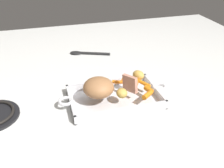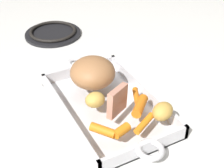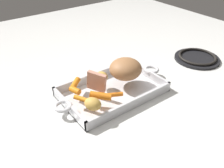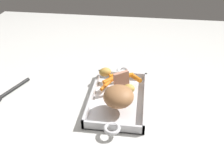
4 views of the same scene
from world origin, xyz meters
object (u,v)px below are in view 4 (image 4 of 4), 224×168
Objects in this scene: baby_carrot_southeast at (129,75)px; potato_golden_large at (129,89)px; baby_carrot_center_left at (116,75)px; baby_carrot_long at (106,85)px; roasting_dish at (118,99)px; baby_carrot_center_right at (110,80)px; roast_slice_thin at (121,79)px; serving_spoon at (5,95)px; pork_roast at (119,96)px; potato_golden_small at (105,72)px; baby_carrot_northeast at (136,78)px.

baby_carrot_southeast is 0.82× the size of potato_golden_large.
baby_carrot_long is at bearing 158.82° from baby_carrot_center_left.
roasting_dish is 0.07m from potato_golden_large.
baby_carrot_center_right reaches higher than baby_carrot_center_left.
roast_slice_thin reaches higher than serving_spoon.
roast_slice_thin is 0.06m from potato_golden_large.
pork_roast reaches higher than serving_spoon.
serving_spoon is (-0.11, 0.46, -0.04)m from baby_carrot_center_right.
potato_golden_small reaches higher than baby_carrot_center_right.
roast_slice_thin is 0.07m from baby_carrot_long.
pork_roast is 0.22m from potato_golden_small.
roast_slice_thin reaches higher than baby_carrot_long.
pork_roast is 1.72× the size of baby_carrot_long.
baby_carrot_southeast is 0.71× the size of potato_golden_small.
potato_golden_large is 0.22× the size of serving_spoon.
roasting_dish is 0.50m from serving_spoon.
potato_golden_small is at bearing 45.93° from potato_golden_large.
baby_carrot_southeast is at bearing -7.31° from pork_roast.
baby_carrot_center_right is 1.44× the size of potato_golden_large.
baby_carrot_southeast is (0.07, -0.03, -0.02)m from roast_slice_thin.
roast_slice_thin is 1.67× the size of baby_carrot_southeast.
baby_carrot_center_left is (0.02, 0.10, -0.00)m from baby_carrot_northeast.
baby_carrot_southeast reaches higher than serving_spoon.
pork_roast reaches higher than baby_carrot_northeast.
pork_roast is 0.21m from baby_carrot_center_left.
baby_carrot_long is 0.13m from baby_carrot_southeast.
baby_carrot_center_left is at bearing 29.53° from potato_golden_large.
roasting_dish is 9.29× the size of potato_golden_large.
baby_carrot_center_left is at bearing -86.11° from potato_golden_small.
roasting_dish is 2.04× the size of serving_spoon.
baby_carrot_southeast is at bearing -56.66° from baby_carrot_center_right.
baby_carrot_southeast is at bearing -21.53° from roast_slice_thin.
baby_carrot_center_right reaches higher than baby_carrot_northeast.
baby_carrot_northeast is (0.05, -0.06, -0.02)m from roast_slice_thin.
baby_carrot_long and baby_carrot_center_left have the same top height.
pork_roast is 1.80× the size of roast_slice_thin.
baby_carrot_center_right is at bearing 70.14° from roast_slice_thin.
baby_carrot_southeast is (0.09, -0.09, 0.00)m from baby_carrot_long.
serving_spoon is at bearing 93.22° from roasting_dish.
baby_carrot_center_right is (0.15, 0.05, -0.03)m from pork_roast.
baby_carrot_center_right is (-0.03, 0.12, 0.00)m from baby_carrot_northeast.
baby_carrot_center_left is at bearing 89.24° from baby_carrot_southeast.
roasting_dish is at bearing -169.74° from baby_carrot_center_left.
pork_roast reaches higher than roasting_dish.
baby_carrot_center_right reaches higher than baby_carrot_southeast.
pork_roast reaches higher than potato_golden_small.
baby_carrot_center_left is (0.05, -0.02, -0.00)m from baby_carrot_center_right.
potato_golden_large is at bearing -141.63° from roast_slice_thin.
pork_roast is 2.15× the size of potato_golden_small.
baby_carrot_long is at bearing 121.02° from serving_spoon.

